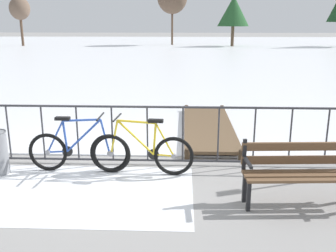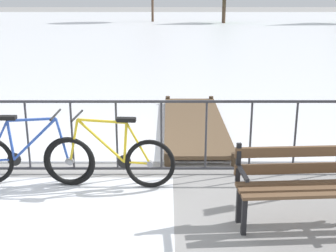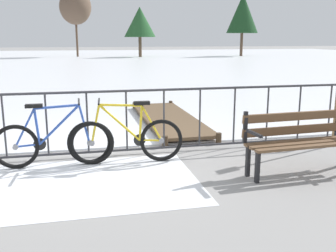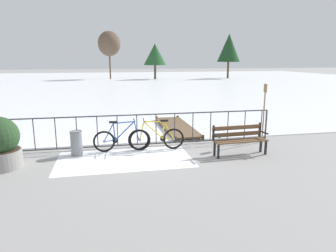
# 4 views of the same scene
# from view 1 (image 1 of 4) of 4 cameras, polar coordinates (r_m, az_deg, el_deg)

# --- Properties ---
(ground_plane) EXTENTS (160.00, 160.00, 0.00)m
(ground_plane) POSITION_cam_1_polar(r_m,az_deg,el_deg) (6.96, -8.10, -5.59)
(ground_plane) COLOR gray
(frozen_pond) EXTENTS (80.00, 56.00, 0.03)m
(frozen_pond) POSITION_cam_1_polar(r_m,az_deg,el_deg) (34.90, 0.34, 11.31)
(frozen_pond) COLOR white
(frozen_pond) RESTS_ON ground
(snow_patch) EXTENTS (3.75, 2.10, 0.01)m
(snow_patch) POSITION_cam_1_polar(r_m,az_deg,el_deg) (6.00, -14.79, -9.46)
(snow_patch) COLOR white
(snow_patch) RESTS_ON ground
(railing_fence) EXTENTS (9.06, 0.06, 1.07)m
(railing_fence) POSITION_cam_1_polar(r_m,az_deg,el_deg) (6.78, -8.28, -1.17)
(railing_fence) COLOR #38383D
(railing_fence) RESTS_ON ground
(bicycle_near_railing) EXTENTS (1.71, 0.52, 0.97)m
(bicycle_near_railing) POSITION_cam_1_polar(r_m,az_deg,el_deg) (6.63, -13.19, -3.55)
(bicycle_near_railing) COLOR black
(bicycle_near_railing) RESTS_ON ground
(bicycle_second) EXTENTS (1.71, 0.52, 0.97)m
(bicycle_second) POSITION_cam_1_polar(r_m,az_deg,el_deg) (6.35, -3.83, -3.99)
(bicycle_second) COLOR black
(bicycle_second) RESTS_ON ground
(park_bench) EXTENTS (1.63, 0.58, 0.89)m
(park_bench) POSITION_cam_1_polar(r_m,az_deg,el_deg) (5.61, 19.16, -5.96)
(park_bench) COLOR brown
(park_bench) RESTS_ON ground
(wooden_dock) EXTENTS (1.10, 3.87, 0.20)m
(wooden_dock) POSITION_cam_1_polar(r_m,az_deg,el_deg) (8.91, 5.98, -0.03)
(wooden_dock) COLOR brown
(wooden_dock) RESTS_ON ground
(tree_far_west) EXTENTS (3.11, 3.11, 4.86)m
(tree_far_west) POSITION_cam_1_polar(r_m,az_deg,el_deg) (39.77, 9.72, 16.46)
(tree_far_west) COLOR brown
(tree_far_west) RESTS_ON ground
(tree_west_mid) EXTENTS (2.02, 2.02, 4.79)m
(tree_west_mid) POSITION_cam_1_polar(r_m,az_deg,el_deg) (42.55, -21.19, 15.92)
(tree_west_mid) COLOR brown
(tree_west_mid) RESTS_ON ground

